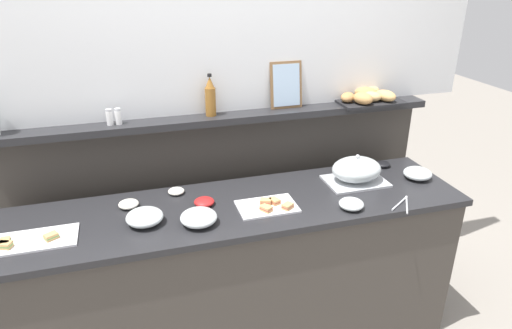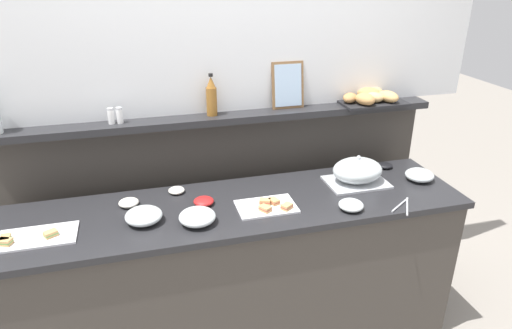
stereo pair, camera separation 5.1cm
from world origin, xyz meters
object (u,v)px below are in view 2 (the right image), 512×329
sandwich_platter_side (34,237)px  glass_bowl_medium (419,175)px  condiment_bowl_dark (204,201)px  serving_cloche (357,171)px  framed_picture (288,85)px  sandwich_platter_rear (268,206)px  glass_bowl_small (351,205)px  condiment_bowl_teal (385,165)px  bread_basket (371,97)px  condiment_bowl_cream (129,203)px  condiment_bowl_red (176,190)px  pepper_shaker (120,115)px  vinegar_bottle_amber (211,97)px  glass_bowl_large (144,216)px  glass_bowl_extra (197,217)px  salt_shaker (111,116)px  serving_tongs (404,205)px

sandwich_platter_side → glass_bowl_medium: bearing=2.4°
glass_bowl_medium → condiment_bowl_dark: glass_bowl_medium is taller
serving_cloche → framed_picture: bearing=128.6°
sandwich_platter_rear → glass_bowl_small: glass_bowl_small is taller
condiment_bowl_teal → bread_basket: 0.43m
sandwich_platter_rear → condiment_bowl_cream: size_ratio=2.93×
sandwich_platter_side → condiment_bowl_red: 0.73m
condiment_bowl_cream → pepper_shaker: 0.47m
framed_picture → vinegar_bottle_amber: bearing=-176.4°
sandwich_platter_side → condiment_bowl_teal: size_ratio=3.83×
sandwich_platter_rear → condiment_bowl_teal: sandwich_platter_rear is taller
sandwich_platter_rear → glass_bowl_large: (-0.62, 0.02, 0.02)m
vinegar_bottle_amber → bread_basket: 0.98m
condiment_bowl_red → glass_bowl_extra: bearing=-79.4°
condiment_bowl_cream → condiment_bowl_dark: size_ratio=0.98×
serving_cloche → condiment_bowl_dark: 0.88m
sandwich_platter_rear → glass_bowl_medium: bearing=5.2°
glass_bowl_medium → condiment_bowl_cream: glass_bowl_medium is taller
salt_shaker → serving_tongs: bearing=-24.5°
bread_basket → framed_picture: bearing=175.4°
framed_picture → serving_cloche: bearing=-51.4°
condiment_bowl_teal → condiment_bowl_cream: size_ratio=0.87×
sandwich_platter_side → condiment_bowl_cream: (0.42, 0.21, 0.01)m
glass_bowl_large → salt_shaker: salt_shaker is taller
vinegar_bottle_amber → glass_bowl_small: bearing=-46.1°
condiment_bowl_teal → serving_tongs: (-0.15, -0.46, -0.01)m
condiment_bowl_teal → sandwich_platter_side: bearing=-171.5°
salt_shaker → condiment_bowl_dark: bearing=-40.3°
glass_bowl_small → salt_shaker: 1.34m
serving_cloche → condiment_bowl_cream: 1.26m
condiment_bowl_teal → pepper_shaker: size_ratio=1.03×
glass_bowl_large → condiment_bowl_cream: (-0.07, 0.19, -0.01)m
glass_bowl_medium → pepper_shaker: size_ratio=1.85×
glass_bowl_small → framed_picture: size_ratio=0.47×
serving_tongs → pepper_shaker: (-1.37, 0.64, 0.40)m
glass_bowl_large → glass_bowl_extra: size_ratio=1.00×
glass_bowl_large → condiment_bowl_cream: bearing=110.4°
salt_shaker → bread_basket: (1.52, -0.00, -0.00)m
condiment_bowl_red → serving_tongs: 1.20m
bread_basket → glass_bowl_small: bearing=-122.9°
glass_bowl_medium → glass_bowl_small: 0.57m
glass_bowl_extra → sandwich_platter_side: bearing=175.6°
condiment_bowl_red → bread_basket: bread_basket is taller
glass_bowl_large → glass_bowl_medium: 1.55m
glass_bowl_medium → condiment_bowl_dark: bearing=178.4°
serving_cloche → condiment_bowl_red: (-1.00, 0.15, -0.06)m
framed_picture → glass_bowl_medium: bearing=-32.9°
glass_bowl_small → vinegar_bottle_amber: (-0.59, 0.61, 0.44)m
sandwich_platter_rear → condiment_bowl_dark: bearing=158.9°
serving_tongs → bread_basket: bearing=80.4°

